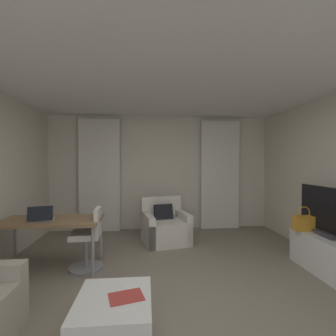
{
  "coord_description": "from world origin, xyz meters",
  "views": [
    {
      "loc": [
        -0.34,
        -2.61,
        1.56
      ],
      "look_at": [
        0.02,
        1.37,
        1.45
      ],
      "focal_mm": 26.0,
      "sensor_mm": 36.0,
      "label": 1
    }
  ],
  "objects_px": {
    "handbag_primary": "(304,223)",
    "desk_chair": "(89,242)",
    "magazine_open": "(126,297)",
    "laptop": "(41,218)",
    "tv_console": "(330,256)",
    "desk": "(51,223)",
    "coffee_table": "(114,322)",
    "tv_flatscreen": "(329,213)",
    "armchair": "(165,227)"
  },
  "relations": [
    {
      "from": "desk_chair",
      "to": "coffee_table",
      "type": "bearing_deg",
      "value": -70.04
    },
    {
      "from": "tv_console",
      "to": "desk",
      "type": "bearing_deg",
      "value": 172.56
    },
    {
      "from": "armchair",
      "to": "desk_chair",
      "type": "distance_m",
      "value": 1.61
    },
    {
      "from": "desk",
      "to": "magazine_open",
      "type": "distance_m",
      "value": 2.0
    },
    {
      "from": "tv_flatscreen",
      "to": "coffee_table",
      "type": "bearing_deg",
      "value": -158.42
    },
    {
      "from": "armchair",
      "to": "desk",
      "type": "bearing_deg",
      "value": -148.92
    },
    {
      "from": "desk_chair",
      "to": "coffee_table",
      "type": "height_order",
      "value": "desk_chair"
    },
    {
      "from": "desk_chair",
      "to": "laptop",
      "type": "height_order",
      "value": "laptop"
    },
    {
      "from": "desk",
      "to": "handbag_primary",
      "type": "distance_m",
      "value": 3.75
    },
    {
      "from": "desk",
      "to": "laptop",
      "type": "bearing_deg",
      "value": -138.59
    },
    {
      "from": "laptop",
      "to": "tv_flatscreen",
      "type": "height_order",
      "value": "tv_flatscreen"
    },
    {
      "from": "coffee_table",
      "to": "magazine_open",
      "type": "bearing_deg",
      "value": -3.27
    },
    {
      "from": "laptop",
      "to": "coffee_table",
      "type": "bearing_deg",
      "value": -51.34
    },
    {
      "from": "tv_flatscreen",
      "to": "handbag_primary",
      "type": "distance_m",
      "value": 0.4
    },
    {
      "from": "magazine_open",
      "to": "tv_flatscreen",
      "type": "bearing_deg",
      "value": 22.45
    },
    {
      "from": "desk_chair",
      "to": "tv_flatscreen",
      "type": "distance_m",
      "value": 3.42
    },
    {
      "from": "desk_chair",
      "to": "desk",
      "type": "bearing_deg",
      "value": 175.84
    },
    {
      "from": "armchair",
      "to": "laptop",
      "type": "xyz_separation_m",
      "value": [
        -1.83,
        -1.13,
        0.48
      ]
    },
    {
      "from": "coffee_table",
      "to": "tv_flatscreen",
      "type": "xyz_separation_m",
      "value": [
        2.81,
        1.11,
        0.63
      ]
    },
    {
      "from": "desk_chair",
      "to": "tv_console",
      "type": "relative_size",
      "value": 0.8
    },
    {
      "from": "desk_chair",
      "to": "handbag_primary",
      "type": "bearing_deg",
      "value": -2.26
    },
    {
      "from": "desk",
      "to": "laptop",
      "type": "distance_m",
      "value": 0.17
    },
    {
      "from": "desk_chair",
      "to": "magazine_open",
      "type": "xyz_separation_m",
      "value": [
        0.66,
        -1.55,
        0.03
      ]
    },
    {
      "from": "desk",
      "to": "tv_flatscreen",
      "type": "bearing_deg",
      "value": -6.88
    },
    {
      "from": "desk",
      "to": "coffee_table",
      "type": "height_order",
      "value": "desk"
    },
    {
      "from": "coffee_table",
      "to": "magazine_open",
      "type": "distance_m",
      "value": 0.24
    },
    {
      "from": "handbag_primary",
      "to": "desk_chair",
      "type": "bearing_deg",
      "value": 177.74
    },
    {
      "from": "desk_chair",
      "to": "laptop",
      "type": "bearing_deg",
      "value": -175.66
    },
    {
      "from": "desk",
      "to": "magazine_open",
      "type": "xyz_separation_m",
      "value": [
        1.2,
        -1.59,
        -0.24
      ]
    },
    {
      "from": "coffee_table",
      "to": "tv_flatscreen",
      "type": "bearing_deg",
      "value": 21.58
    },
    {
      "from": "magazine_open",
      "to": "handbag_primary",
      "type": "bearing_deg",
      "value": 29.16
    },
    {
      "from": "desk_chair",
      "to": "tv_console",
      "type": "height_order",
      "value": "desk_chair"
    },
    {
      "from": "desk",
      "to": "tv_console",
      "type": "bearing_deg",
      "value": -7.44
    },
    {
      "from": "armchair",
      "to": "tv_flatscreen",
      "type": "distance_m",
      "value": 2.7
    },
    {
      "from": "desk",
      "to": "laptop",
      "type": "relative_size",
      "value": 3.8
    },
    {
      "from": "armchair",
      "to": "laptop",
      "type": "distance_m",
      "value": 2.2
    },
    {
      "from": "laptop",
      "to": "tv_flatscreen",
      "type": "distance_m",
      "value": 4.02
    },
    {
      "from": "laptop",
      "to": "magazine_open",
      "type": "xyz_separation_m",
      "value": [
        1.3,
        -1.5,
        -0.35
      ]
    },
    {
      "from": "magazine_open",
      "to": "laptop",
      "type": "bearing_deg",
      "value": 130.91
    },
    {
      "from": "desk",
      "to": "tv_console",
      "type": "xyz_separation_m",
      "value": [
        3.9,
        -0.51,
        -0.41
      ]
    },
    {
      "from": "armchair",
      "to": "tv_flatscreen",
      "type": "xyz_separation_m",
      "value": [
        2.17,
        -1.51,
        0.55
      ]
    },
    {
      "from": "armchair",
      "to": "magazine_open",
      "type": "distance_m",
      "value": 2.68
    },
    {
      "from": "magazine_open",
      "to": "handbag_primary",
      "type": "xyz_separation_m",
      "value": [
        2.55,
        1.42,
        0.21
      ]
    },
    {
      "from": "coffee_table",
      "to": "tv_console",
      "type": "distance_m",
      "value": 3.0
    },
    {
      "from": "armchair",
      "to": "laptop",
      "type": "height_order",
      "value": "laptop"
    },
    {
      "from": "tv_console",
      "to": "tv_flatscreen",
      "type": "distance_m",
      "value": 0.59
    },
    {
      "from": "coffee_table",
      "to": "magazine_open",
      "type": "xyz_separation_m",
      "value": [
        0.1,
        -0.01,
        0.21
      ]
    },
    {
      "from": "laptop",
      "to": "tv_console",
      "type": "xyz_separation_m",
      "value": [
        4.0,
        -0.42,
        -0.51
      ]
    },
    {
      "from": "desk",
      "to": "magazine_open",
      "type": "bearing_deg",
      "value": -52.89
    },
    {
      "from": "magazine_open",
      "to": "coffee_table",
      "type": "bearing_deg",
      "value": 176.73
    }
  ]
}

